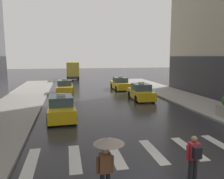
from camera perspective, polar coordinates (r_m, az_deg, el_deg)
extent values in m
cube|color=silver|center=(10.37, -19.90, -16.94)|extent=(0.50, 2.80, 0.01)
cube|color=silver|center=(10.26, -9.46, -16.83)|extent=(0.50, 2.80, 0.01)
cube|color=silver|center=(10.46, 0.85, -16.20)|extent=(0.50, 2.80, 0.01)
cube|color=silver|center=(10.96, 10.42, -15.16)|extent=(0.50, 2.80, 0.01)
cube|color=silver|center=(11.71, 18.86, -13.89)|extent=(0.50, 2.80, 0.01)
cube|color=silver|center=(12.68, 26.07, -12.57)|extent=(0.50, 2.80, 0.01)
cube|color=yellow|center=(16.45, -12.80, -5.19)|extent=(2.01, 4.58, 0.84)
cube|color=#384C5B|center=(16.20, -12.88, -2.72)|extent=(1.70, 2.17, 0.64)
cube|color=silver|center=(16.12, -12.92, -1.29)|extent=(0.61, 0.27, 0.18)
cylinder|color=black|center=(17.82, -15.66, -5.01)|extent=(0.25, 0.67, 0.66)
cylinder|color=black|center=(17.85, -10.15, -4.81)|extent=(0.25, 0.67, 0.66)
cylinder|color=black|center=(15.20, -15.88, -7.32)|extent=(0.25, 0.67, 0.66)
cylinder|color=black|center=(15.24, -9.40, -7.07)|extent=(0.25, 0.67, 0.66)
cube|color=#F2EAB2|center=(18.66, -14.94, -3.54)|extent=(0.20, 0.05, 0.14)
cube|color=#F2EAB2|center=(18.68, -11.07, -3.39)|extent=(0.20, 0.05, 0.14)
cube|color=yellow|center=(23.25, 7.31, -1.11)|extent=(1.94, 4.55, 0.84)
cube|color=#384C5B|center=(23.04, 7.42, 0.66)|extent=(1.66, 2.15, 0.64)
cube|color=silver|center=(22.99, 7.44, 1.67)|extent=(0.61, 0.26, 0.18)
cylinder|color=black|center=(24.34, 4.44, -1.20)|extent=(0.24, 0.67, 0.66)
cylinder|color=black|center=(24.81, 8.27, -1.08)|extent=(0.24, 0.67, 0.66)
cylinder|color=black|center=(21.77, 6.19, -2.35)|extent=(0.24, 0.67, 0.66)
cylinder|color=black|center=(22.30, 10.42, -2.19)|extent=(0.24, 0.67, 0.66)
cube|color=#F2EAB2|center=(25.23, 4.43, -0.23)|extent=(0.20, 0.05, 0.14)
cube|color=#F2EAB2|center=(25.57, 7.17, -0.16)|extent=(0.20, 0.05, 0.14)
cube|color=gold|center=(27.42, -11.88, 0.21)|extent=(1.86, 4.53, 0.84)
cube|color=#384C5B|center=(27.23, -11.93, 1.72)|extent=(1.63, 2.12, 0.64)
cube|color=silver|center=(27.19, -11.96, 2.58)|extent=(0.60, 0.25, 0.18)
cylinder|color=black|center=(28.82, -13.52, 0.08)|extent=(0.23, 0.66, 0.66)
cylinder|color=black|center=(28.79, -10.12, 0.17)|extent=(0.23, 0.66, 0.66)
cylinder|color=black|center=(26.15, -13.79, -0.75)|extent=(0.23, 0.66, 0.66)
cylinder|color=black|center=(26.12, -10.04, -0.65)|extent=(0.23, 0.66, 0.66)
cube|color=#F2EAB2|center=(29.69, -13.02, 0.87)|extent=(0.20, 0.04, 0.14)
cube|color=#F2EAB2|center=(29.66, -10.59, 0.93)|extent=(0.20, 0.04, 0.14)
cube|color=yellow|center=(30.16, 2.08, 1.11)|extent=(1.88, 4.53, 0.84)
cube|color=#384C5B|center=(29.98, 2.14, 2.49)|extent=(1.64, 2.13, 0.64)
cube|color=silver|center=(29.94, 2.14, 3.27)|extent=(0.60, 0.25, 0.18)
cylinder|color=black|center=(31.29, -0.06, 0.95)|extent=(0.23, 0.66, 0.66)
cylinder|color=black|center=(31.71, 2.95, 1.04)|extent=(0.23, 0.66, 0.66)
cylinder|color=black|center=(28.69, 1.11, 0.28)|extent=(0.23, 0.66, 0.66)
cylinder|color=black|center=(29.14, 4.38, 0.38)|extent=(0.23, 0.66, 0.66)
cube|color=#F2EAB2|center=(32.20, -0.03, 1.65)|extent=(0.20, 0.04, 0.14)
cube|color=#F2EAB2|center=(32.50, 2.14, 1.70)|extent=(0.20, 0.04, 0.14)
cube|color=#2D2D2D|center=(43.63, -9.95, 3.34)|extent=(1.89, 6.62, 0.40)
cube|color=silver|center=(46.84, -10.06, 5.20)|extent=(2.12, 1.83, 2.10)
cube|color=#384C5B|center=(47.74, -10.08, 5.70)|extent=(1.89, 0.07, 0.95)
cube|color=gold|center=(42.63, -9.98, 5.18)|extent=(2.27, 4.83, 2.50)
cylinder|color=black|center=(46.73, -11.23, 3.38)|extent=(0.29, 0.90, 0.90)
cylinder|color=black|center=(46.76, -8.78, 3.45)|extent=(0.29, 0.90, 0.90)
cylinder|color=black|center=(42.21, -11.27, 2.87)|extent=(0.29, 0.90, 0.90)
cylinder|color=black|center=(42.24, -8.55, 2.94)|extent=(0.29, 0.90, 0.90)
cube|color=brown|center=(7.22, -1.76, -18.21)|extent=(0.36, 0.24, 0.60)
sphere|color=tan|center=(7.04, -1.77, -15.16)|extent=(0.22, 0.22, 0.22)
cylinder|color=brown|center=(7.21, -3.65, -18.71)|extent=(0.09, 0.09, 0.55)
cylinder|color=brown|center=(7.28, 0.13, -18.41)|extent=(0.09, 0.09, 0.55)
cylinder|color=#4C4C4C|center=(7.11, -0.78, -15.97)|extent=(0.02, 0.02, 1.00)
cone|color=gray|center=(6.95, -0.78, -12.81)|extent=(0.96, 0.96, 0.20)
cylinder|color=black|center=(8.78, 19.28, -18.79)|extent=(0.14, 0.14, 0.82)
cylinder|color=black|center=(8.87, 20.33, -18.56)|extent=(0.14, 0.14, 0.82)
cube|color=maroon|center=(8.53, 20.05, -14.41)|extent=(0.36, 0.24, 0.60)
sphere|color=brown|center=(8.38, 20.19, -11.76)|extent=(0.22, 0.22, 0.22)
cylinder|color=maroon|center=(8.44, 18.65, -14.97)|extent=(0.09, 0.09, 0.55)
cylinder|color=maroon|center=(8.67, 21.37, -14.47)|extent=(0.09, 0.09, 0.55)
cube|color=black|center=(8.35, 20.87, -14.81)|extent=(0.28, 0.18, 0.40)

